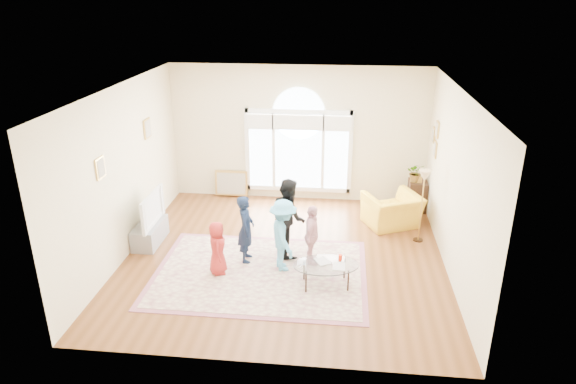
# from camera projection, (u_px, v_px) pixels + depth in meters

# --- Properties ---
(ground) EXTENTS (6.00, 6.00, 0.00)m
(ground) POSITION_uv_depth(u_px,v_px,m) (284.00, 257.00, 9.82)
(ground) COLOR #5A3114
(ground) RESTS_ON ground
(room_shell) EXTENTS (6.00, 6.00, 6.00)m
(room_shell) POSITION_uv_depth(u_px,v_px,m) (298.00, 138.00, 11.85)
(room_shell) COLOR beige
(room_shell) RESTS_ON ground
(area_rug) EXTENTS (3.60, 2.60, 0.02)m
(area_rug) POSITION_uv_depth(u_px,v_px,m) (260.00, 273.00, 9.25)
(area_rug) COLOR beige
(area_rug) RESTS_ON ground
(rug_border) EXTENTS (3.80, 2.80, 0.01)m
(rug_border) POSITION_uv_depth(u_px,v_px,m) (260.00, 273.00, 9.25)
(rug_border) COLOR #955466
(rug_border) RESTS_ON ground
(tv_console) EXTENTS (0.45, 1.00, 0.42)m
(tv_console) POSITION_uv_depth(u_px,v_px,m) (150.00, 233.00, 10.29)
(tv_console) COLOR gray
(tv_console) RESTS_ON ground
(television) EXTENTS (0.17, 1.13, 0.65)m
(television) POSITION_uv_depth(u_px,v_px,m) (148.00, 209.00, 10.09)
(television) COLOR black
(television) RESTS_ON tv_console
(coffee_table) EXTENTS (1.22, 0.88, 0.54)m
(coffee_table) POSITION_uv_depth(u_px,v_px,m) (326.00, 265.00, 8.72)
(coffee_table) COLOR silver
(coffee_table) RESTS_ON ground
(armchair) EXTENTS (1.39, 1.32, 0.71)m
(armchair) POSITION_uv_depth(u_px,v_px,m) (392.00, 210.00, 10.98)
(armchair) COLOR yellow
(armchair) RESTS_ON ground
(side_cabinet) EXTENTS (0.40, 0.50, 0.70)m
(side_cabinet) POSITION_uv_depth(u_px,v_px,m) (417.00, 195.00, 11.78)
(side_cabinet) COLOR black
(side_cabinet) RESTS_ON ground
(floor_lamp) EXTENTS (0.30, 0.30, 1.51)m
(floor_lamp) POSITION_uv_depth(u_px,v_px,m) (424.00, 181.00, 9.98)
(floor_lamp) COLOR black
(floor_lamp) RESTS_ON ground
(plant_pedestal) EXTENTS (0.20, 0.20, 0.70)m
(plant_pedestal) POSITION_uv_depth(u_px,v_px,m) (414.00, 196.00, 11.75)
(plant_pedestal) COLOR white
(plant_pedestal) RESTS_ON ground
(potted_plant) EXTENTS (0.40, 0.35, 0.44)m
(potted_plant) POSITION_uv_depth(u_px,v_px,m) (416.00, 173.00, 11.54)
(potted_plant) COLOR #33722D
(potted_plant) RESTS_ON plant_pedestal
(leaning_picture) EXTENTS (0.80, 0.14, 0.62)m
(leaning_picture) POSITION_uv_depth(u_px,v_px,m) (232.00, 196.00, 12.66)
(leaning_picture) COLOR tan
(leaning_picture) RESTS_ON ground
(child_red) EXTENTS (0.41, 0.54, 0.99)m
(child_red) POSITION_uv_depth(u_px,v_px,m) (217.00, 248.00, 9.07)
(child_red) COLOR #A52523
(child_red) RESTS_ON area_rug
(child_navy) EXTENTS (0.34, 0.49, 1.29)m
(child_navy) POSITION_uv_depth(u_px,v_px,m) (246.00, 229.00, 9.44)
(child_navy) COLOR #111C33
(child_navy) RESTS_ON area_rug
(child_black) EXTENTS (0.79, 0.88, 1.51)m
(child_black) POSITION_uv_depth(u_px,v_px,m) (289.00, 217.00, 9.66)
(child_black) COLOR black
(child_black) RESTS_ON area_rug
(child_pink) EXTENTS (0.37, 0.71, 1.16)m
(child_pink) POSITION_uv_depth(u_px,v_px,m) (312.00, 235.00, 9.33)
(child_pink) COLOR #E8A8B4
(child_pink) RESTS_ON area_rug
(child_blue) EXTENTS (0.77, 0.99, 1.34)m
(child_blue) POSITION_uv_depth(u_px,v_px,m) (283.00, 235.00, 9.13)
(child_blue) COLOR #54AEDB
(child_blue) RESTS_ON area_rug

